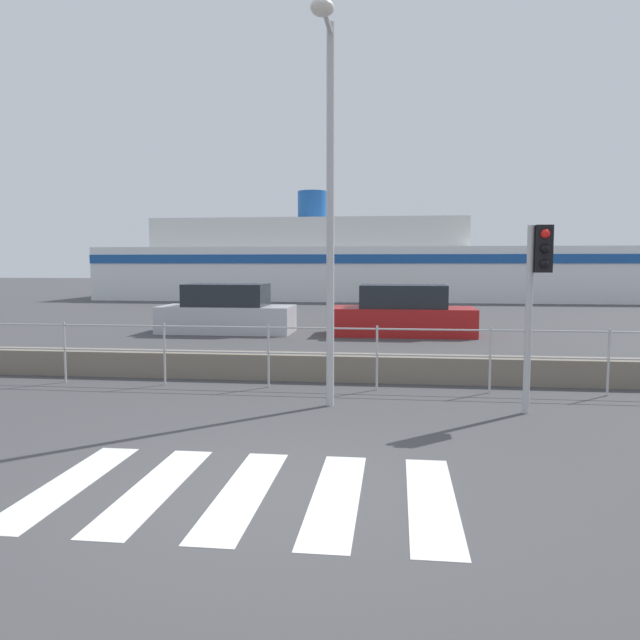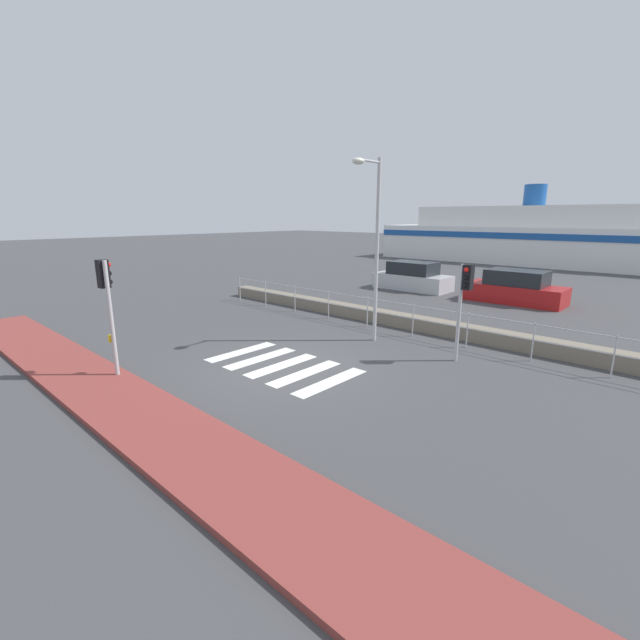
{
  "view_description": "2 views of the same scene",
  "coord_description": "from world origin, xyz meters",
  "views": [
    {
      "loc": [
        1.29,
        -5.73,
        2.22
      ],
      "look_at": [
        0.34,
        2.0,
        1.5
      ],
      "focal_mm": 35.0,
      "sensor_mm": 36.0,
      "label": 1
    },
    {
      "loc": [
        8.16,
        -7.54,
        4.02
      ],
      "look_at": [
        0.36,
        1.0,
        1.2
      ],
      "focal_mm": 24.0,
      "sensor_mm": 36.0,
      "label": 2
    }
  ],
  "objects": [
    {
      "name": "ground_plane",
      "position": [
        0.0,
        0.0,
        0.0
      ],
      "size": [
        160.0,
        160.0,
        0.0
      ],
      "primitive_type": "plane",
      "color": "#424244"
    },
    {
      "name": "sidewalk_brick",
      "position": [
        0.0,
        -4.1,
        0.06
      ],
      "size": [
        24.0,
        1.8,
        0.12
      ],
      "color": "brown",
      "rests_on": "ground_plane"
    },
    {
      "name": "traffic_light_far",
      "position": [
        3.31,
        3.61,
        2.03
      ],
      "size": [
        0.34,
        0.32,
        2.76
      ],
      "color": "#B2B2B5",
      "rests_on": "ground_plane"
    },
    {
      "name": "streetlamp",
      "position": [
        0.28,
        3.49,
        3.6
      ],
      "size": [
        0.32,
        1.32,
        5.74
      ],
      "color": "#B2B2B5",
      "rests_on": "ground_plane"
    },
    {
      "name": "parked_car_silver",
      "position": [
        -4.07,
        13.51,
        0.66
      ],
      "size": [
        4.21,
        1.81,
        1.55
      ],
      "color": "#BCBCC1",
      "rests_on": "ground_plane"
    },
    {
      "name": "parked_car_red",
      "position": [
        1.49,
        13.51,
        0.66
      ],
      "size": [
        4.34,
        1.89,
        1.54
      ],
      "color": "#B21919",
      "rests_on": "ground_plane"
    },
    {
      "name": "ferry_boat",
      "position": [
        -0.8,
        33.16,
        2.06
      ],
      "size": [
        33.2,
        8.28,
        6.64
      ],
      "color": "white",
      "rests_on": "ground_plane"
    },
    {
      "name": "traffic_light_near",
      "position": [
        -2.59,
        -3.47,
        2.16
      ],
      "size": [
        0.34,
        0.32,
        3.0
      ],
      "color": "#B2B2B5",
      "rests_on": "ground_plane"
    },
    {
      "name": "harbor_fence",
      "position": [
        -0.0,
        5.04,
        0.75
      ],
      "size": [
        17.33,
        0.04,
        1.13
      ],
      "color": "#B2B2B5",
      "rests_on": "ground_plane"
    },
    {
      "name": "crosswalk",
      "position": [
        -0.16,
        0.0,
        0.0
      ],
      "size": [
        4.05,
        2.4,
        0.01
      ],
      "color": "silver",
      "rests_on": "ground_plane"
    },
    {
      "name": "seawall",
      "position": [
        0.0,
        5.91,
        0.24
      ],
      "size": [
        19.21,
        0.55,
        0.49
      ],
      "color": "slate",
      "rests_on": "ground_plane"
    }
  ]
}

